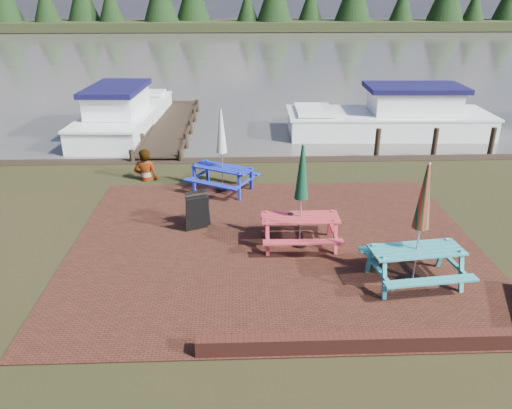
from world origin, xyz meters
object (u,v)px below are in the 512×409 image
(picnic_table_red, at_px, (301,212))
(person, at_px, (144,149))
(jetty, at_px, (171,126))
(boat_jetty, at_px, (124,116))
(boat_near, at_px, (392,119))
(picnic_table_blue, at_px, (222,163))
(picnic_table_teal, at_px, (418,244))
(chalkboard, at_px, (197,211))

(picnic_table_red, distance_m, person, 5.93)
(picnic_table_red, height_order, jetty, picnic_table_red)
(boat_jetty, height_order, boat_near, boat_jetty)
(picnic_table_red, height_order, picnic_table_blue, picnic_table_red)
(picnic_table_teal, height_order, picnic_table_red, picnic_table_teal)
(chalkboard, bearing_deg, boat_near, 27.38)
(picnic_table_blue, relative_size, person, 1.21)
(picnic_table_teal, bearing_deg, picnic_table_red, 135.06)
(picnic_table_red, xyz_separation_m, picnic_table_blue, (-1.78, 3.36, -0.01))
(jetty, xyz_separation_m, boat_jetty, (-1.96, 0.33, 0.34))
(picnic_table_teal, bearing_deg, person, 129.44)
(picnic_table_teal, xyz_separation_m, boat_near, (2.88, 11.33, -0.40))
(picnic_table_teal, xyz_separation_m, picnic_table_red, (-2.02, 1.60, -0.03))
(picnic_table_red, xyz_separation_m, person, (-4.09, 4.29, 0.14))
(picnic_table_blue, bearing_deg, boat_jetty, 149.48)
(picnic_table_teal, bearing_deg, picnic_table_blue, 120.87)
(picnic_table_blue, bearing_deg, chalkboard, -72.88)
(chalkboard, relative_size, boat_jetty, 0.12)
(picnic_table_blue, bearing_deg, person, -172.45)
(chalkboard, xyz_separation_m, boat_near, (7.21, 8.80, -0.01))
(chalkboard, relative_size, jetty, 0.10)
(jetty, height_order, boat_near, boat_near)
(jetty, bearing_deg, picnic_table_red, -68.63)
(picnic_table_red, xyz_separation_m, boat_near, (4.90, 9.73, -0.37))
(picnic_table_red, bearing_deg, boat_jetty, 119.91)
(picnic_table_teal, relative_size, chalkboard, 2.74)
(picnic_table_blue, relative_size, jetty, 0.26)
(boat_near, bearing_deg, picnic_table_red, 155.31)
(jetty, bearing_deg, chalkboard, -79.57)
(picnic_table_teal, distance_m, person, 8.49)
(jetty, bearing_deg, person, -90.41)
(picnic_table_red, relative_size, person, 1.22)
(boat_jetty, bearing_deg, chalkboard, -65.76)
(picnic_table_teal, xyz_separation_m, boat_jetty, (-8.03, 12.26, -0.40))
(boat_near, bearing_deg, picnic_table_teal, 167.79)
(chalkboard, height_order, boat_near, boat_near)
(boat_jetty, bearing_deg, jetty, -6.00)
(chalkboard, bearing_deg, jetty, 77.13)
(picnic_table_red, bearing_deg, picnic_table_blue, 118.47)
(boat_jetty, relative_size, boat_near, 0.95)
(picnic_table_blue, bearing_deg, picnic_table_teal, -23.05)
(person, bearing_deg, boat_near, -145.77)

